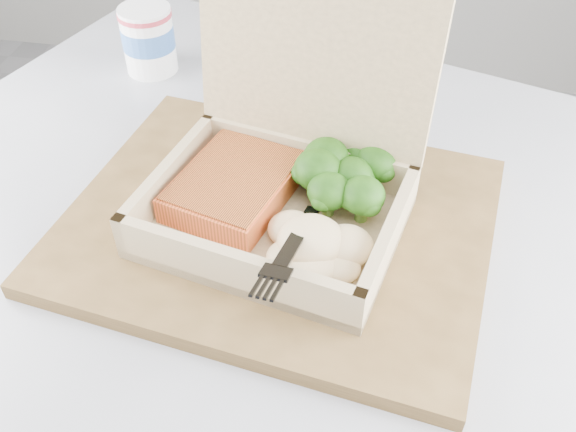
% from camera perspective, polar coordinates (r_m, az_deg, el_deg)
% --- Properties ---
extents(cafe_table, '(1.07, 1.07, 0.75)m').
position_cam_1_polar(cafe_table, '(0.72, -3.46, -14.90)').
color(cafe_table, black).
rests_on(cafe_table, floor).
extents(serving_tray, '(0.42, 0.36, 0.02)m').
position_cam_1_polar(serving_tray, '(0.60, -0.87, -0.67)').
color(serving_tray, brown).
rests_on(serving_tray, cafe_table).
extents(takeout_container, '(0.25, 0.23, 0.21)m').
position_cam_1_polar(takeout_container, '(0.57, -0.06, 4.65)').
color(takeout_container, tan).
rests_on(takeout_container, serving_tray).
extents(salmon_fillet, '(0.12, 0.14, 0.03)m').
position_cam_1_polar(salmon_fillet, '(0.59, -4.73, 2.66)').
color(salmon_fillet, orange).
rests_on(salmon_fillet, takeout_container).
extents(broccoli_pile, '(0.11, 0.11, 0.04)m').
position_cam_1_polar(broccoli_pile, '(0.59, 5.63, 3.07)').
color(broccoli_pile, '#2D6B17').
rests_on(broccoli_pile, takeout_container).
extents(mashed_potatoes, '(0.09, 0.08, 0.03)m').
position_cam_1_polar(mashed_potatoes, '(0.53, 2.05, -2.15)').
color(mashed_potatoes, beige).
rests_on(mashed_potatoes, takeout_container).
extents(plastic_fork, '(0.03, 0.16, 0.04)m').
position_cam_1_polar(plastic_fork, '(0.53, 1.50, -0.21)').
color(plastic_fork, black).
rests_on(plastic_fork, mashed_potatoes).
extents(paper_cup, '(0.07, 0.07, 0.08)m').
position_cam_1_polar(paper_cup, '(0.83, -12.32, 15.23)').
color(paper_cup, white).
rests_on(paper_cup, cafe_table).
extents(receipt, '(0.14, 0.16, 0.00)m').
position_cam_1_polar(receipt, '(0.73, 6.83, 7.72)').
color(receipt, white).
rests_on(receipt, cafe_table).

